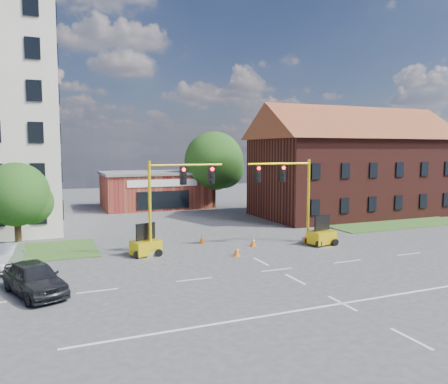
# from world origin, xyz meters

# --- Properties ---
(ground) EXTENTS (120.00, 120.00, 0.00)m
(ground) POSITION_xyz_m (0.00, 0.00, 0.00)
(ground) COLOR #3E3E41
(ground) RESTS_ON ground
(grass_verge_ne) EXTENTS (14.00, 4.00, 0.08)m
(grass_verge_ne) POSITION_xyz_m (18.00, 9.00, 0.04)
(grass_verge_ne) COLOR #274F1D
(grass_verge_ne) RESTS_ON ground
(lane_markings) EXTENTS (60.00, 36.00, 0.01)m
(lane_markings) POSITION_xyz_m (0.00, -3.00, 0.01)
(lane_markings) COLOR silver
(lane_markings) RESTS_ON ground
(brick_shop) EXTENTS (12.40, 8.40, 4.30)m
(brick_shop) POSITION_xyz_m (0.00, 29.98, 2.16)
(brick_shop) COLOR maroon
(brick_shop) RESTS_ON ground
(townhouse_row) EXTENTS (21.00, 11.00, 11.50)m
(townhouse_row) POSITION_xyz_m (18.00, 16.00, 5.93)
(townhouse_row) COLOR #441914
(townhouse_row) RESTS_ON ground
(tree_large) EXTENTS (7.36, 7.01, 9.10)m
(tree_large) POSITION_xyz_m (6.86, 27.08, 5.36)
(tree_large) COLOR #3C2916
(tree_large) RESTS_ON ground
(tree_nw_front) EXTENTS (4.50, 4.29, 6.07)m
(tree_nw_front) POSITION_xyz_m (-13.78, 10.58, 3.75)
(tree_nw_front) COLOR #3C2916
(tree_nw_front) RESTS_ON ground
(signal_mast_west) EXTENTS (5.30, 0.60, 6.20)m
(signal_mast_west) POSITION_xyz_m (-4.36, 6.00, 3.92)
(signal_mast_west) COLOR gray
(signal_mast_west) RESTS_ON ground
(signal_mast_east) EXTENTS (5.30, 0.60, 6.20)m
(signal_mast_east) POSITION_xyz_m (4.36, 6.00, 3.92)
(signal_mast_east) COLOR gray
(signal_mast_east) RESTS_ON ground
(trailer_west) EXTENTS (2.10, 1.73, 2.05)m
(trailer_west) POSITION_xyz_m (-6.25, 6.28, 0.64)
(trailer_west) COLOR yellow
(trailer_west) RESTS_ON ground
(trailer_east) EXTENTS (2.02, 1.53, 2.09)m
(trailer_east) POSITION_xyz_m (6.31, 4.62, 0.65)
(trailer_east) COLOR yellow
(trailer_east) RESTS_ON ground
(cone_a) EXTENTS (0.40, 0.40, 0.70)m
(cone_a) POSITION_xyz_m (-0.82, 3.84, 0.34)
(cone_a) COLOR orange
(cone_a) RESTS_ON ground
(cone_b) EXTENTS (0.40, 0.40, 0.70)m
(cone_b) POSITION_xyz_m (-1.56, 8.53, 0.34)
(cone_b) COLOR orange
(cone_b) RESTS_ON ground
(cone_c) EXTENTS (0.40, 0.40, 0.70)m
(cone_c) POSITION_xyz_m (5.67, 5.80, 0.34)
(cone_c) COLOR orange
(cone_c) RESTS_ON ground
(cone_d) EXTENTS (0.40, 0.40, 0.70)m
(cone_d) POSITION_xyz_m (1.46, 6.07, 0.34)
(cone_d) COLOR orange
(cone_d) RESTS_ON ground
(pickup_white) EXTENTS (6.25, 4.41, 1.58)m
(pickup_white) POSITION_xyz_m (13.73, 15.01, 0.79)
(pickup_white) COLOR white
(pickup_white) RESTS_ON ground
(sedan_dark) EXTENTS (3.41, 5.07, 1.60)m
(sedan_dark) POSITION_xyz_m (-12.82, 0.65, 0.80)
(sedan_dark) COLOR black
(sedan_dark) RESTS_ON ground
(sedan_silver_front) EXTENTS (2.30, 4.57, 1.44)m
(sedan_silver_front) POSITION_xyz_m (-14.59, 6.23, 0.72)
(sedan_silver_front) COLOR #96989D
(sedan_silver_front) RESTS_ON ground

